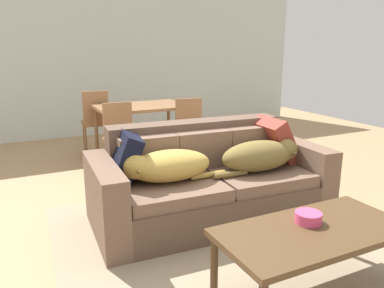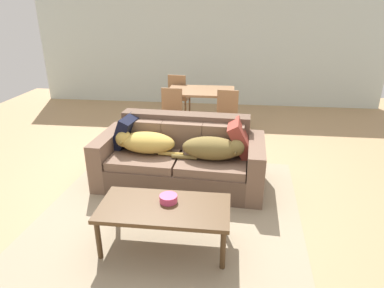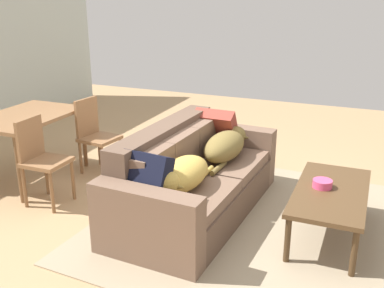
# 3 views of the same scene
# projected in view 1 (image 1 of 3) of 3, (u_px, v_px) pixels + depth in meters

# --- Properties ---
(ground_plane) EXTENTS (10.00, 10.00, 0.00)m
(ground_plane) POSITION_uv_depth(u_px,v_px,m) (210.00, 215.00, 3.63)
(ground_plane) COLOR tan
(back_partition) EXTENTS (8.00, 0.12, 2.70)m
(back_partition) POSITION_uv_depth(u_px,v_px,m) (102.00, 59.00, 6.77)
(back_partition) COLOR silver
(back_partition) RESTS_ON ground
(area_rug) EXTENTS (3.03, 3.02, 0.01)m
(area_rug) POSITION_uv_depth(u_px,v_px,m) (250.00, 249.00, 3.01)
(area_rug) COLOR tan
(area_rug) RESTS_ON ground
(couch) EXTENTS (2.17, 1.08, 0.86)m
(couch) POSITION_uv_depth(u_px,v_px,m) (208.00, 183.00, 3.54)
(couch) COLOR brown
(couch) RESTS_ON ground
(dog_on_left_cushion) EXTENTS (0.89, 0.42, 0.28)m
(dog_on_left_cushion) POSITION_uv_depth(u_px,v_px,m) (166.00, 166.00, 3.21)
(dog_on_left_cushion) COLOR gold
(dog_on_left_cushion) RESTS_ON couch
(dog_on_right_cushion) EXTENTS (0.88, 0.38, 0.28)m
(dog_on_right_cushion) POSITION_uv_depth(u_px,v_px,m) (261.00, 156.00, 3.48)
(dog_on_right_cushion) COLOR brown
(dog_on_right_cushion) RESTS_ON couch
(throw_pillow_by_left_arm) EXTENTS (0.35, 0.46, 0.45)m
(throw_pillow_by_left_arm) POSITION_uv_depth(u_px,v_px,m) (124.00, 158.00, 3.23)
(throw_pillow_by_left_arm) COLOR black
(throw_pillow_by_left_arm) RESTS_ON couch
(throw_pillow_by_right_arm) EXTENTS (0.36, 0.46, 0.47)m
(throw_pillow_by_right_arm) POSITION_uv_depth(u_px,v_px,m) (275.00, 140.00, 3.80)
(throw_pillow_by_right_arm) COLOR maroon
(throw_pillow_by_right_arm) RESTS_ON couch
(coffee_table) EXTENTS (1.23, 0.61, 0.45)m
(coffee_table) POSITION_uv_depth(u_px,v_px,m) (313.00, 236.00, 2.39)
(coffee_table) COLOR brown
(coffee_table) RESTS_ON ground
(bowl_on_coffee_table) EXTENTS (0.17, 0.17, 0.07)m
(bowl_on_coffee_table) POSITION_uv_depth(u_px,v_px,m) (308.00, 218.00, 2.46)
(bowl_on_coffee_table) COLOR #EA4C7F
(bowl_on_coffee_table) RESTS_ON coffee_table
(dining_table) EXTENTS (1.22, 0.83, 0.77)m
(dining_table) POSITION_uv_depth(u_px,v_px,m) (141.00, 111.00, 5.28)
(dining_table) COLOR #906540
(dining_table) RESTS_ON ground
(dining_chair_near_left) EXTENTS (0.41, 0.41, 0.90)m
(dining_chair_near_left) POSITION_uv_depth(u_px,v_px,m) (121.00, 136.00, 4.63)
(dining_chair_near_left) COLOR #906540
(dining_chair_near_left) RESTS_ON ground
(dining_chair_near_right) EXTENTS (0.45, 0.45, 0.89)m
(dining_chair_near_right) POSITION_uv_depth(u_px,v_px,m) (191.00, 130.00, 5.03)
(dining_chair_near_right) COLOR #906540
(dining_chair_near_right) RESTS_ON ground
(dining_chair_far_left) EXTENTS (0.45, 0.45, 0.94)m
(dining_chair_far_left) POSITION_uv_depth(u_px,v_px,m) (96.00, 119.00, 5.60)
(dining_chair_far_left) COLOR #906540
(dining_chair_far_left) RESTS_ON ground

